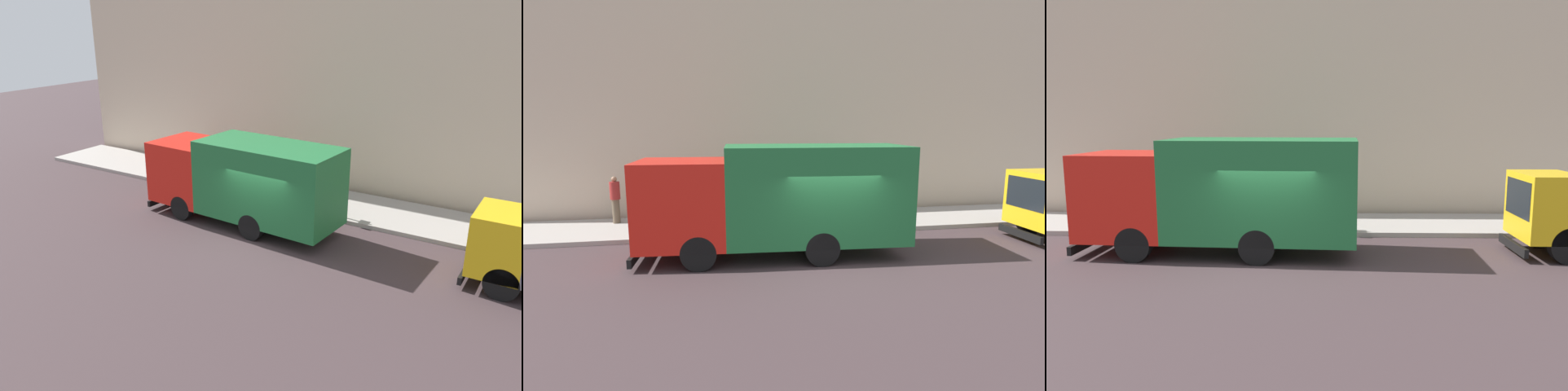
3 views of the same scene
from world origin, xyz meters
The scene contains 7 objects.
ground centered at (0.00, 0.00, 0.00)m, with size 80.00×80.00×0.00m, color #403133.
sidewalk centered at (4.65, 0.00, 0.08)m, with size 3.30×30.00×0.16m, color #A69F97.
building_facade centered at (6.80, 0.00, 5.37)m, with size 0.50×30.00×10.74m, color beige.
large_utility_truck centered at (1.08, 1.35, 1.77)m, with size 2.87×7.89×3.25m.
pedestrian_walking centered at (4.78, 4.65, 1.04)m, with size 0.39×0.39×1.66m.
pedestrian_standing centered at (5.49, 6.80, 1.10)m, with size 0.51×0.51×1.78m.
street_sign_post centered at (3.40, -0.55, 1.53)m, with size 0.44×0.08×2.30m.
Camera 2 is at (-10.55, 3.21, 3.84)m, focal length 28.27 mm.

